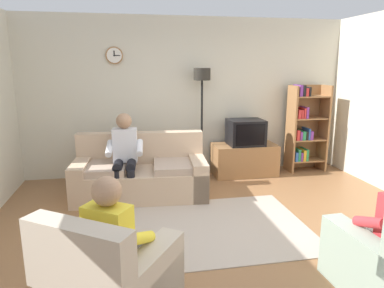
# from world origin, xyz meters

# --- Properties ---
(ground_plane) EXTENTS (12.00, 12.00, 0.00)m
(ground_plane) POSITION_xyz_m (0.00, 0.00, 0.00)
(ground_plane) COLOR #8C603D
(back_wall_assembly) EXTENTS (6.20, 0.17, 2.70)m
(back_wall_assembly) POSITION_xyz_m (-0.00, 2.66, 1.35)
(back_wall_assembly) COLOR beige
(back_wall_assembly) RESTS_ON ground_plane
(couch) EXTENTS (1.96, 1.02, 0.90)m
(couch) POSITION_xyz_m (-0.90, 1.56, 0.31)
(couch) COLOR tan
(couch) RESTS_ON ground_plane
(tv_stand) EXTENTS (1.10, 0.56, 0.55)m
(tv_stand) POSITION_xyz_m (0.94, 2.25, 0.27)
(tv_stand) COLOR olive
(tv_stand) RESTS_ON ground_plane
(tv) EXTENTS (0.60, 0.49, 0.44)m
(tv) POSITION_xyz_m (0.94, 2.23, 0.77)
(tv) COLOR black
(tv) RESTS_ON tv_stand
(bookshelf) EXTENTS (0.68, 0.36, 1.56)m
(bookshelf) POSITION_xyz_m (2.09, 2.32, 0.79)
(bookshelf) COLOR olive
(bookshelf) RESTS_ON ground_plane
(floor_lamp) EXTENTS (0.28, 0.28, 1.85)m
(floor_lamp) POSITION_xyz_m (0.19, 2.35, 1.45)
(floor_lamp) COLOR black
(floor_lamp) RESTS_ON ground_plane
(armchair_near_window) EXTENTS (1.16, 1.18, 0.90)m
(armchair_near_window) POSITION_xyz_m (-1.23, -0.94, 0.29)
(armchair_near_window) COLOR #BCAD99
(armchair_near_window) RESTS_ON ground_plane
(area_rug) EXTENTS (2.20, 1.70, 0.01)m
(area_rug) POSITION_xyz_m (-0.09, 0.33, 0.01)
(area_rug) COLOR #AD9E8E
(area_rug) RESTS_ON ground_plane
(person_on_couch) EXTENTS (0.53, 0.56, 1.24)m
(person_on_couch) POSITION_xyz_m (-1.11, 1.45, 0.70)
(person_on_couch) COLOR silver
(person_on_couch) RESTS_ON ground_plane
(person_in_left_armchair) EXTENTS (0.61, 0.64, 1.12)m
(person_in_left_armchair) POSITION_xyz_m (-1.18, -0.86, 0.60)
(person_in_left_armchair) COLOR yellow
(person_in_left_armchair) RESTS_ON ground_plane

